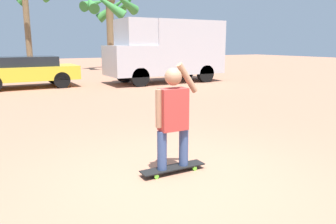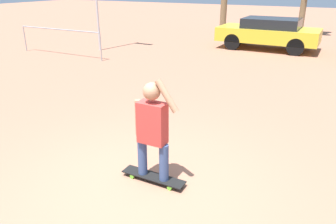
{
  "view_description": "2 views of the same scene",
  "coord_description": "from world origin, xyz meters",
  "px_view_note": "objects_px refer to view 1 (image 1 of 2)",
  "views": [
    {
      "loc": [
        -2.25,
        -3.74,
        1.89
      ],
      "look_at": [
        0.28,
        0.83,
        0.79
      ],
      "focal_mm": 35.0,
      "sensor_mm": 36.0,
      "label": 1
    },
    {
      "loc": [
        2.22,
        -3.39,
        2.82
      ],
      "look_at": [
        -0.22,
        1.22,
        0.73
      ],
      "focal_mm": 35.0,
      "sensor_mm": 36.0,
      "label": 2
    }
  ],
  "objects_px": {
    "camper_van": "(168,49)",
    "parked_car_yellow": "(26,71)",
    "person_skateboarder": "(173,112)",
    "palm_tree_near_van": "(110,8)",
    "skateboard": "(173,168)"
  },
  "relations": [
    {
      "from": "palm_tree_near_van",
      "to": "parked_car_yellow",
      "type": "bearing_deg",
      "value": -129.94
    },
    {
      "from": "palm_tree_near_van",
      "to": "person_skateboarder",
      "type": "bearing_deg",
      "value": -106.91
    },
    {
      "from": "camper_van",
      "to": "skateboard",
      "type": "bearing_deg",
      "value": -118.59
    },
    {
      "from": "parked_car_yellow",
      "to": "person_skateboarder",
      "type": "bearing_deg",
      "value": -86.15
    },
    {
      "from": "skateboard",
      "to": "camper_van",
      "type": "xyz_separation_m",
      "value": [
        5.58,
        10.24,
        1.56
      ]
    },
    {
      "from": "camper_van",
      "to": "parked_car_yellow",
      "type": "xyz_separation_m",
      "value": [
        -6.35,
        1.17,
        -0.89
      ]
    },
    {
      "from": "palm_tree_near_van",
      "to": "camper_van",
      "type": "bearing_deg",
      "value": -91.88
    },
    {
      "from": "skateboard",
      "to": "palm_tree_near_van",
      "type": "bearing_deg",
      "value": 73.1
    },
    {
      "from": "person_skateboarder",
      "to": "palm_tree_near_van",
      "type": "height_order",
      "value": "palm_tree_near_van"
    },
    {
      "from": "person_skateboarder",
      "to": "camper_van",
      "type": "xyz_separation_m",
      "value": [
        5.58,
        10.24,
        0.71
      ]
    },
    {
      "from": "person_skateboarder",
      "to": "parked_car_yellow",
      "type": "distance_m",
      "value": 11.43
    },
    {
      "from": "person_skateboarder",
      "to": "parked_car_yellow",
      "type": "height_order",
      "value": "person_skateboarder"
    },
    {
      "from": "parked_car_yellow",
      "to": "camper_van",
      "type": "bearing_deg",
      "value": -10.41
    },
    {
      "from": "person_skateboarder",
      "to": "palm_tree_near_van",
      "type": "bearing_deg",
      "value": 73.09
    },
    {
      "from": "skateboard",
      "to": "palm_tree_near_van",
      "type": "xyz_separation_m",
      "value": [
        5.88,
        19.34,
        4.29
      ]
    }
  ]
}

